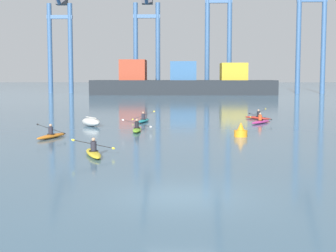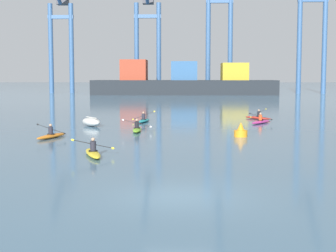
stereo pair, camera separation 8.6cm
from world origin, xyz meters
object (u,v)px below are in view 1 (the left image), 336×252
at_px(kayak_lime, 137,129).
at_px(kayak_red, 258,117).
at_px(kayak_orange, 52,135).
at_px(gantry_crane_west, 60,32).
at_px(kayak_yellow, 93,153).
at_px(kayak_teal, 143,120).
at_px(gantry_crane_east_mid, 219,20).
at_px(kayak_magenta, 260,121).
at_px(container_barge, 182,83).
at_px(gantry_crane_east, 312,19).
at_px(gantry_crane_west_mid, 146,30).
at_px(channel_buoy, 241,132).
at_px(capsized_dinghy, 91,122).

bearing_deg(kayak_lime, kayak_red, 47.11).
bearing_deg(kayak_orange, gantry_crane_west, 103.03).
distance_m(kayak_yellow, kayak_teal, 19.85).
distance_m(gantry_crane_east_mid, kayak_teal, 85.72).
bearing_deg(gantry_crane_west, kayak_lime, -73.34).
height_order(kayak_yellow, kayak_magenta, same).
xyz_separation_m(gantry_crane_west, gantry_crane_east_mid, (40.01, -1.82, 2.75)).
bearing_deg(container_barge, kayak_orange, -95.79).
relative_size(container_barge, gantry_crane_east, 1.16).
height_order(gantry_crane_east_mid, kayak_magenta, gantry_crane_east_mid).
distance_m(gantry_crane_west_mid, channel_buoy, 99.22).
relative_size(container_barge, kayak_yellow, 12.33).
xyz_separation_m(gantry_crane_west_mid, kayak_lime, (5.76, -93.87, -15.81)).
xyz_separation_m(channel_buoy, kayak_teal, (-7.44, 11.13, -0.19)).
distance_m(gantry_crane_east, kayak_teal, 89.86).
bearing_deg(kayak_yellow, kayak_red, 63.20).
height_order(kayak_teal, kayak_lime, kayak_teal).
bearing_deg(gantry_crane_west_mid, container_barge, -53.64).
bearing_deg(kayak_orange, kayak_teal, 66.92).
relative_size(gantry_crane_east, capsized_dinghy, 13.17).
bearing_deg(gantry_crane_east, capsized_dinghy, -114.60).
bearing_deg(kayak_teal, kayak_orange, -113.08).
relative_size(gantry_crane_west, gantry_crane_east_mid, 0.78).
distance_m(gantry_crane_west_mid, kayak_lime, 95.36).
height_order(gantry_crane_east, kayak_magenta, gantry_crane_east).
xyz_separation_m(kayak_teal, kayak_lime, (0.11, -7.89, -0.00)).
relative_size(gantry_crane_west_mid, kayak_yellow, 9.04).
distance_m(kayak_red, kayak_teal, 11.29).
bearing_deg(kayak_teal, container_barge, 87.27).
relative_size(gantry_crane_east, kayak_red, 11.76).
relative_size(channel_buoy, kayak_magenta, 0.31).
relative_size(gantry_crane_west_mid, gantry_crane_east_mid, 0.81).
distance_m(gantry_crane_east, kayak_orange, 102.87).
relative_size(gantry_crane_west, kayak_lime, 8.76).
height_order(channel_buoy, kayak_magenta, channel_buoy).
xyz_separation_m(capsized_dinghy, kayak_lime, (4.14, -4.00, -0.18)).
relative_size(container_barge, gantry_crane_west_mid, 1.36).
distance_m(kayak_teal, kayak_lime, 7.89).
bearing_deg(kayak_yellow, kayak_orange, 118.30).
bearing_deg(capsized_dinghy, gantry_crane_west_mid, 91.04).
xyz_separation_m(container_barge, kayak_yellow, (-4.58, -93.35, -2.55)).
bearing_deg(kayak_red, container_barge, 95.89).
distance_m(gantry_crane_east, kayak_yellow, 108.40).
height_order(capsized_dinghy, channel_buoy, channel_buoy).
xyz_separation_m(container_barge, capsized_dinghy, (-7.54, -77.43, -2.37)).
distance_m(kayak_yellow, kayak_magenta, 22.02).
xyz_separation_m(gantry_crane_west, gantry_crane_east, (62.41, -3.78, 2.48)).
height_order(kayak_yellow, kayak_red, kayak_red).
height_order(gantry_crane_west_mid, capsized_dinghy, gantry_crane_west_mid).
xyz_separation_m(gantry_crane_east_mid, kayak_teal, (-12.41, -82.88, -18.03)).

